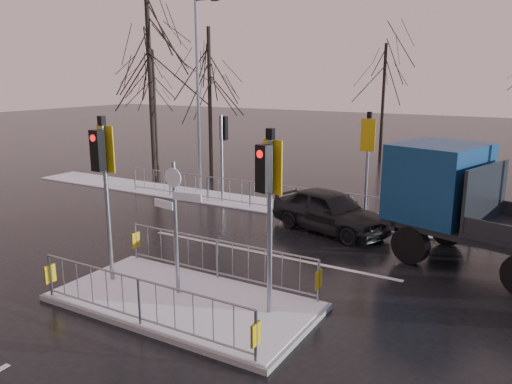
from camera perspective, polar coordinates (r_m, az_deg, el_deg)
The scene contains 12 objects.
ground at distance 11.70m, azimuth -8.30°, elevation -12.57°, with size 120.00×120.00×0.00m, color black.
snow_verge at distance 18.75m, azimuth 8.17°, elevation -2.53°, with size 30.00×2.00×0.04m, color white.
lane_markings at distance 11.46m, azimuth -9.36°, elevation -13.14°, with size 8.00×11.38×0.01m.
traffic_island at distance 11.55m, azimuth -8.38°, elevation -10.78°, with size 6.00×3.04×4.15m.
far_kerb_fixtures at distance 17.94m, azimuth 8.54°, elevation 0.04°, with size 18.00×0.65×3.83m.
car_far_lane at distance 16.63m, azimuth 8.42°, elevation -2.11°, with size 1.67×4.16×1.42m, color black.
flatbed_truck at distance 14.57m, azimuth 23.46°, elevation -1.19°, with size 7.37×4.41×3.22m.
tree_near_a at distance 25.76m, azimuth -12.13°, elevation 15.26°, with size 4.75×4.75×8.97m.
tree_near_b at distance 25.35m, azimuth -5.36°, elevation 13.35°, with size 4.00×4.00×7.55m.
tree_near_c at distance 28.94m, azimuth -11.60°, elevation 11.84°, with size 3.50×3.50×6.61m.
tree_far_a at distance 31.40m, azimuth 14.44°, elevation 12.37°, with size 3.75×3.75×7.08m.
street_lamp_left at distance 22.00m, azimuth -6.53°, elevation 11.64°, with size 1.25×0.18×8.20m.
Camera 1 is at (6.65, -8.19, 5.06)m, focal length 35.00 mm.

